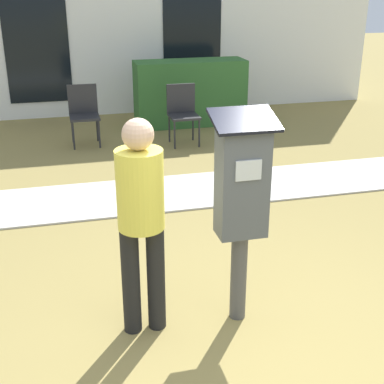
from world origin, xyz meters
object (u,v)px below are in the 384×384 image
(outdoor_chair_left, at_px, (84,110))
(outdoor_chair_middle, at_px, (183,109))
(person_standing, at_px, (141,213))
(parking_meter, at_px, (242,192))

(outdoor_chair_left, bearing_deg, outdoor_chair_middle, -5.13)
(person_standing, height_order, outdoor_chair_left, person_standing)
(outdoor_chair_left, relative_size, outdoor_chair_middle, 1.00)
(outdoor_chair_left, bearing_deg, person_standing, -81.37)
(parking_meter, height_order, outdoor_chair_left, parking_meter)
(person_standing, distance_m, outdoor_chair_middle, 4.76)
(parking_meter, bearing_deg, outdoor_chair_left, 99.32)
(parking_meter, relative_size, outdoor_chair_left, 1.77)
(parking_meter, relative_size, outdoor_chair_middle, 1.77)
(parking_meter, height_order, person_standing, parking_meter)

